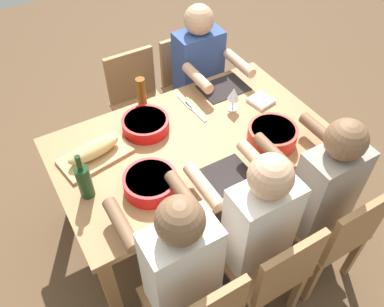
# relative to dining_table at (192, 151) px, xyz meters

# --- Properties ---
(ground_plane) EXTENTS (8.00, 8.00, 0.00)m
(ground_plane) POSITION_rel_dining_table_xyz_m (0.00, 0.00, -0.66)
(ground_plane) COLOR brown
(dining_table) EXTENTS (1.64, 0.99, 0.74)m
(dining_table) POSITION_rel_dining_table_xyz_m (0.00, 0.00, 0.00)
(dining_table) COLOR #9E7044
(dining_table) RESTS_ON ground_plane
(chair_far_center) EXTENTS (0.40, 0.40, 0.85)m
(chair_far_center) POSITION_rel_dining_table_xyz_m (0.00, 0.82, -0.17)
(chair_far_center) COLOR #9E7044
(chair_far_center) RESTS_ON ground_plane
(chair_near_center) EXTENTS (0.40, 0.40, 0.85)m
(chair_near_center) POSITION_rel_dining_table_xyz_m (0.00, -0.82, -0.17)
(chair_near_center) COLOR #9E7044
(chair_near_center) RESTS_ON ground_plane
(diner_near_center) EXTENTS (0.41, 0.53, 1.20)m
(diner_near_center) POSITION_rel_dining_table_xyz_m (0.00, -0.63, 0.04)
(diner_near_center) COLOR #2D2D38
(diner_near_center) RESTS_ON ground_plane
(chair_far_right) EXTENTS (0.40, 0.40, 0.85)m
(chair_far_right) POSITION_rel_dining_table_xyz_m (0.45, 0.82, -0.17)
(chair_far_right) COLOR #9E7044
(chair_far_right) RESTS_ON ground_plane
(diner_far_right) EXTENTS (0.41, 0.53, 1.20)m
(diner_far_right) POSITION_rel_dining_table_xyz_m (0.45, 0.63, 0.04)
(diner_far_right) COLOR #2D2D38
(diner_far_right) RESTS_ON ground_plane
(chair_near_right) EXTENTS (0.40, 0.40, 0.85)m
(chair_near_right) POSITION_rel_dining_table_xyz_m (0.45, -0.82, -0.17)
(chair_near_right) COLOR #9E7044
(chair_near_right) RESTS_ON ground_plane
(diner_near_right) EXTENTS (0.41, 0.53, 1.20)m
(diner_near_right) POSITION_rel_dining_table_xyz_m (0.45, -0.63, 0.04)
(diner_near_right) COLOR #2D2D38
(diner_near_right) RESTS_ON ground_plane
(diner_near_left) EXTENTS (0.41, 0.53, 1.20)m
(diner_near_left) POSITION_rel_dining_table_xyz_m (-0.45, -0.63, 0.04)
(diner_near_left) COLOR #2D2D38
(diner_near_left) RESTS_ON ground_plane
(serving_bowl_pasta) EXTENTS (0.29, 0.29, 0.11)m
(serving_bowl_pasta) POSITION_rel_dining_table_xyz_m (0.40, -0.25, 0.15)
(serving_bowl_pasta) COLOR red
(serving_bowl_pasta) RESTS_ON dining_table
(serving_bowl_greens) EXTENTS (0.29, 0.29, 0.09)m
(serving_bowl_greens) POSITION_rel_dining_table_xyz_m (-0.37, -0.20, 0.14)
(serving_bowl_greens) COLOR red
(serving_bowl_greens) RESTS_ON dining_table
(serving_bowl_fruit) EXTENTS (0.29, 0.29, 0.08)m
(serving_bowl_fruit) POSITION_rel_dining_table_xyz_m (-0.19, 0.23, 0.13)
(serving_bowl_fruit) COLOR red
(serving_bowl_fruit) RESTS_ON dining_table
(cutting_board) EXTENTS (0.43, 0.29, 0.02)m
(cutting_board) POSITION_rel_dining_table_xyz_m (-0.55, 0.16, 0.09)
(cutting_board) COLOR tan
(cutting_board) RESTS_ON dining_table
(bread_loaf) EXTENTS (0.33, 0.16, 0.09)m
(bread_loaf) POSITION_rel_dining_table_xyz_m (-0.55, 0.16, 0.15)
(bread_loaf) COLOR tan
(bread_loaf) RESTS_ON cutting_board
(wine_bottle) EXTENTS (0.08, 0.08, 0.29)m
(wine_bottle) POSITION_rel_dining_table_xyz_m (-0.68, -0.07, 0.19)
(wine_bottle) COLOR #193819
(wine_bottle) RESTS_ON dining_table
(beer_bottle) EXTENTS (0.06, 0.06, 0.22)m
(beer_bottle) POSITION_rel_dining_table_xyz_m (-0.12, 0.44, 0.19)
(beer_bottle) COLOR brown
(beer_bottle) RESTS_ON dining_table
(wine_glass) EXTENTS (0.08, 0.08, 0.17)m
(wine_glass) POSITION_rel_dining_table_xyz_m (0.38, 0.12, 0.20)
(wine_glass) COLOR silver
(wine_glass) RESTS_ON dining_table
(fork_far_center) EXTENTS (0.02, 0.17, 0.01)m
(fork_far_center) POSITION_rel_dining_table_xyz_m (0.14, 0.34, 0.09)
(fork_far_center) COLOR silver
(fork_far_center) RESTS_ON dining_table
(placemat_near_center) EXTENTS (0.32, 0.23, 0.01)m
(placemat_near_center) POSITION_rel_dining_table_xyz_m (0.00, -0.34, 0.09)
(placemat_near_center) COLOR black
(placemat_near_center) RESTS_ON dining_table
(placemat_far_right) EXTENTS (0.32, 0.23, 0.01)m
(placemat_far_right) POSITION_rel_dining_table_xyz_m (0.45, 0.34, 0.09)
(placemat_far_right) COLOR black
(placemat_far_right) RESTS_ON dining_table
(fork_near_left) EXTENTS (0.03, 0.17, 0.01)m
(fork_near_left) POSITION_rel_dining_table_xyz_m (-0.59, -0.34, 0.09)
(fork_near_left) COLOR silver
(fork_near_left) RESTS_ON dining_table
(carving_knife) EXTENTS (0.04, 0.23, 0.01)m
(carving_knife) POSITION_rel_dining_table_xyz_m (0.16, 0.22, 0.09)
(carving_knife) COLOR silver
(carving_knife) RESTS_ON dining_table
(napkin_stack) EXTENTS (0.16, 0.16, 0.02)m
(napkin_stack) POSITION_rel_dining_table_xyz_m (0.58, 0.09, 0.10)
(napkin_stack) COLOR white
(napkin_stack) RESTS_ON dining_table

